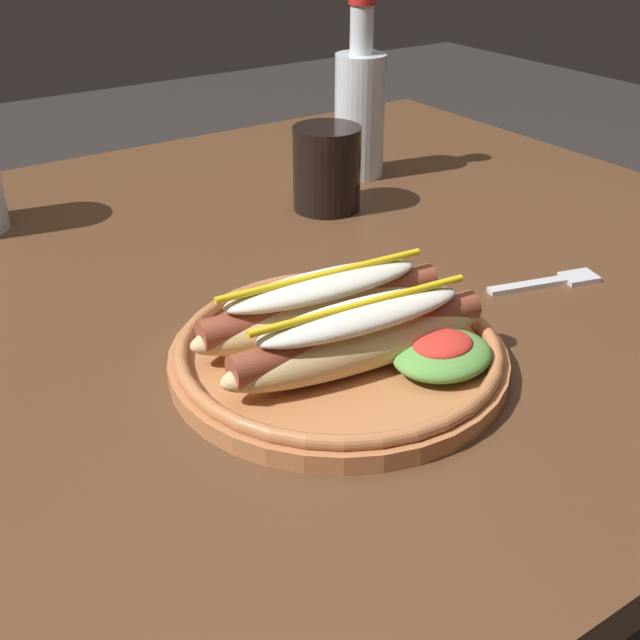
% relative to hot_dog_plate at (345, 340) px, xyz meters
% --- Properties ---
extents(dining_table, '(1.27, 0.97, 0.74)m').
position_rel_hot_dog_plate_xyz_m(dining_table, '(-0.00, 0.19, -0.12)').
color(dining_table, '#51331E').
rests_on(dining_table, ground_plane).
extents(hot_dog_plate, '(0.28, 0.28, 0.08)m').
position_rel_hot_dog_plate_xyz_m(hot_dog_plate, '(0.00, 0.00, 0.00)').
color(hot_dog_plate, '#B77042').
rests_on(hot_dog_plate, dining_table).
extents(fork, '(0.12, 0.05, 0.00)m').
position_rel_hot_dog_plate_xyz_m(fork, '(0.26, 0.01, -0.02)').
color(fork, silver).
rests_on(fork, dining_table).
extents(soda_cup, '(0.08, 0.08, 0.10)m').
position_rel_hot_dog_plate_xyz_m(soda_cup, '(0.20, 0.31, 0.02)').
color(soda_cup, black).
rests_on(soda_cup, dining_table).
extents(glass_bottle, '(0.07, 0.07, 0.23)m').
position_rel_hot_dog_plate_xyz_m(glass_bottle, '(0.30, 0.39, 0.06)').
color(glass_bottle, silver).
rests_on(glass_bottle, dining_table).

